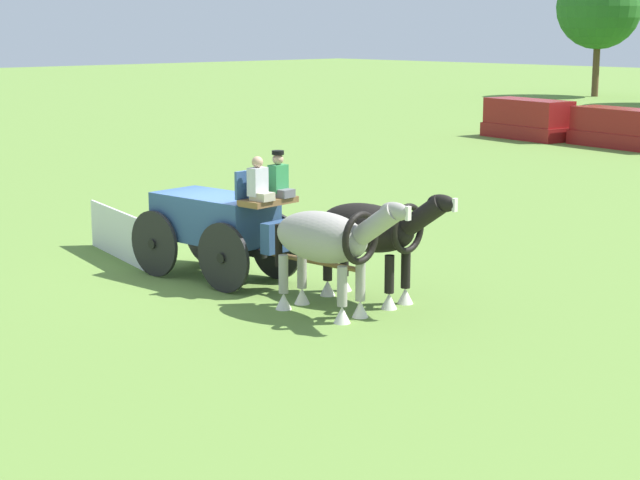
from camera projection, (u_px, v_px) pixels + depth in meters
name	position (u px, v px, depth m)	size (l,w,h in m)	color
ground_plane	(216.00, 277.00, 21.92)	(220.00, 220.00, 0.00)	olive
show_wagon	(220.00, 221.00, 21.56)	(5.69, 1.93, 2.75)	#2D4C7A
draft_horse_near	(372.00, 231.00, 19.78)	(3.20, 1.14, 2.22)	black
draft_horse_off	(327.00, 241.00, 18.82)	(3.07, 1.13, 2.24)	#9E998E
parked_vehicle_a	(528.00, 120.00, 48.94)	(4.74, 2.60, 1.83)	maroon
parked_vehicle_b	(624.00, 129.00, 45.25)	(5.25, 2.58, 1.69)	maroon
tree_a	(599.00, 7.00, 77.59)	(6.26, 6.26, 9.74)	brown
sponsor_banner	(117.00, 234.00, 23.70)	(3.20, 0.06, 1.10)	silver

